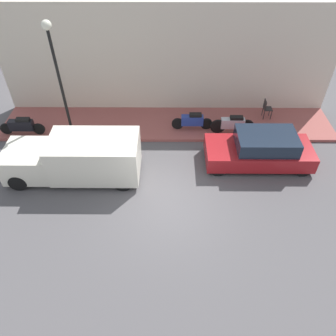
{
  "coord_description": "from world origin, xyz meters",
  "views": [
    {
      "loc": [
        -8.03,
        -0.12,
        9.12
      ],
      "look_at": [
        1.3,
        -0.06,
        0.6
      ],
      "focal_mm": 35.0,
      "sensor_mm": 36.0,
      "label": 1
    }
  ],
  "objects": [
    {
      "name": "ground_plane",
      "position": [
        0.0,
        0.0,
        0.0
      ],
      "size": [
        60.0,
        60.0,
        0.0
      ],
      "primitive_type": "plane",
      "color": "#514F51"
    },
    {
      "name": "sidewalk",
      "position": [
        5.06,
        0.0,
        0.07
      ],
      "size": [
        2.67,
        15.62,
        0.14
      ],
      "color": "#934C47",
      "rests_on": "ground_plane"
    },
    {
      "name": "building_facade",
      "position": [
        6.54,
        0.0,
        2.57
      ],
      "size": [
        0.3,
        15.62,
        5.13
      ],
      "color": "beige",
      "rests_on": "ground_plane"
    },
    {
      "name": "parked_car",
      "position": [
        2.35,
        -3.82,
        0.68
      ],
      "size": [
        1.8,
        4.32,
        1.43
      ],
      "color": "maroon",
      "rests_on": "ground_plane"
    },
    {
      "name": "delivery_van",
      "position": [
        1.54,
        3.53,
        0.9
      ],
      "size": [
        1.87,
        5.17,
        1.75
      ],
      "color": "silver",
      "rests_on": "ground_plane"
    },
    {
      "name": "motorcycle_black",
      "position": [
        4.12,
        6.56,
        0.58
      ],
      "size": [
        0.3,
        2.02,
        0.83
      ],
      "color": "black",
      "rests_on": "sidewalk"
    },
    {
      "name": "scooter_silver",
      "position": [
        4.26,
        -2.97,
        0.61
      ],
      "size": [
        0.3,
        1.98,
        0.87
      ],
      "color": "#B7B7BF",
      "rests_on": "sidewalk"
    },
    {
      "name": "motorcycle_blue",
      "position": [
        4.56,
        -1.16,
        0.58
      ],
      "size": [
        0.3,
        1.88,
        0.82
      ],
      "color": "navy",
      "rests_on": "sidewalk"
    },
    {
      "name": "streetlamp",
      "position": [
        4.08,
        4.33,
        3.59
      ],
      "size": [
        0.37,
        0.37,
        5.04
      ],
      "color": "black",
      "rests_on": "sidewalk"
    },
    {
      "name": "cafe_chair",
      "position": [
        5.53,
        -4.76,
        0.68
      ],
      "size": [
        0.4,
        0.4,
        0.94
      ],
      "color": "#262626",
      "rests_on": "sidewalk"
    }
  ]
}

